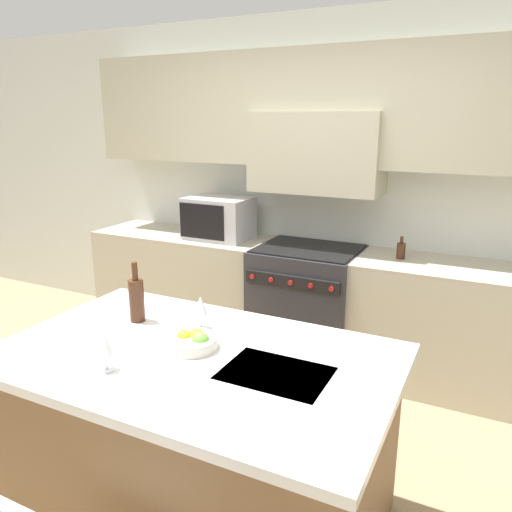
# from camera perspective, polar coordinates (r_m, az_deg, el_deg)

# --- Properties ---
(ground_plane) EXTENTS (10.00, 10.00, 0.00)m
(ground_plane) POSITION_cam_1_polar(r_m,az_deg,el_deg) (2.92, -7.94, -25.34)
(ground_plane) COLOR #997F5B
(back_cabinetry) EXTENTS (10.00, 0.46, 2.70)m
(back_cabinetry) POSITION_cam_1_polar(r_m,az_deg,el_deg) (4.03, 7.65, 11.18)
(back_cabinetry) COLOR silver
(back_cabinetry) RESTS_ON ground_plane
(back_counter) EXTENTS (3.94, 0.62, 0.92)m
(back_counter) POSITION_cam_1_polar(r_m,az_deg,el_deg) (4.05, 5.93, -5.49)
(back_counter) COLOR #B2AD93
(back_counter) RESTS_ON ground_plane
(range_stove) EXTENTS (0.79, 0.70, 0.93)m
(range_stove) POSITION_cam_1_polar(r_m,az_deg,el_deg) (4.03, 5.82, -5.49)
(range_stove) COLOR #2D2D33
(range_stove) RESTS_ON ground_plane
(microwave) EXTENTS (0.53, 0.39, 0.35)m
(microwave) POSITION_cam_1_polar(r_m,az_deg,el_deg) (4.21, -4.31, 4.35)
(microwave) COLOR #B7B7BC
(microwave) RESTS_ON back_counter
(kitchen_island) EXTENTS (1.78, 1.10, 0.89)m
(kitchen_island) POSITION_cam_1_polar(r_m,az_deg,el_deg) (2.51, -6.77, -20.03)
(kitchen_island) COLOR brown
(kitchen_island) RESTS_ON ground_plane
(wine_bottle) EXTENTS (0.08, 0.08, 0.32)m
(wine_bottle) POSITION_cam_1_polar(r_m,az_deg,el_deg) (2.63, -13.49, -4.79)
(wine_bottle) COLOR #422314
(wine_bottle) RESTS_ON kitchen_island
(wine_glass_near) EXTENTS (0.07, 0.07, 0.17)m
(wine_glass_near) POSITION_cam_1_polar(r_m,az_deg,el_deg) (2.17, -16.87, -9.75)
(wine_glass_near) COLOR white
(wine_glass_near) RESTS_ON kitchen_island
(wine_glass_far) EXTENTS (0.07, 0.07, 0.17)m
(wine_glass_far) POSITION_cam_1_polar(r_m,az_deg,el_deg) (2.49, -6.35, -5.77)
(wine_glass_far) COLOR white
(wine_glass_far) RESTS_ON kitchen_island
(fruit_bowl) EXTENTS (0.23, 0.23, 0.09)m
(fruit_bowl) POSITION_cam_1_polar(r_m,az_deg,el_deg) (2.32, -7.18, -9.68)
(fruit_bowl) COLOR silver
(fruit_bowl) RESTS_ON kitchen_island
(oil_bottle_on_counter) EXTENTS (0.06, 0.06, 0.16)m
(oil_bottle_on_counter) POSITION_cam_1_polar(r_m,az_deg,el_deg) (3.75, 16.23, 0.64)
(oil_bottle_on_counter) COLOR #422314
(oil_bottle_on_counter) RESTS_ON back_counter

